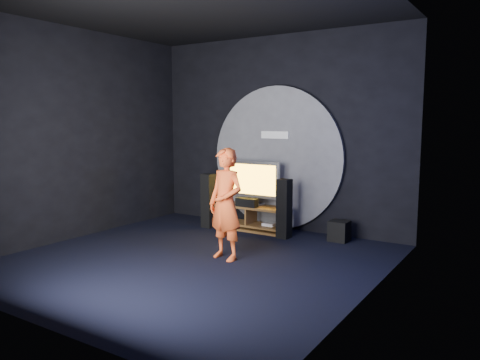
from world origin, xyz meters
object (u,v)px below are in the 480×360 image
object	(u,v)px
tv	(253,181)
player	(226,204)
tower_speaker_right	(284,209)
media_console	(251,219)
subwoofer	(339,231)
tower_speaker_left	(208,201)

from	to	relation	value
tv	player	xyz separation A→B (m)	(0.63, -1.80, -0.09)
tv	tower_speaker_right	distance (m)	0.91
media_console	subwoofer	bearing A→B (deg)	3.61
media_console	tower_speaker_left	bearing A→B (deg)	-162.78
tv	player	bearing A→B (deg)	-70.62
media_console	subwoofer	distance (m)	1.64
subwoofer	player	world-z (taller)	player
tv	player	distance (m)	1.91
subwoofer	player	size ratio (longest dim) A/B	0.21
tv	tower_speaker_left	world-z (taller)	tv
tv	tower_speaker_left	xyz separation A→B (m)	(-0.78, -0.31, -0.39)
tower_speaker_right	player	world-z (taller)	player
media_console	tower_speaker_left	size ratio (longest dim) A/B	1.40
tower_speaker_left	player	xyz separation A→B (m)	(1.41, -1.49, 0.30)
media_console	tower_speaker_left	xyz separation A→B (m)	(-0.79, -0.24, 0.31)
tv	player	size ratio (longest dim) A/B	0.67
media_console	tower_speaker_right	size ratio (longest dim) A/B	1.40
tower_speaker_left	player	size ratio (longest dim) A/B	0.63
player	tv	bearing A→B (deg)	119.43
tv	tower_speaker_left	bearing A→B (deg)	-158.25
media_console	tower_speaker_right	world-z (taller)	tower_speaker_right
media_console	player	bearing A→B (deg)	-70.13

